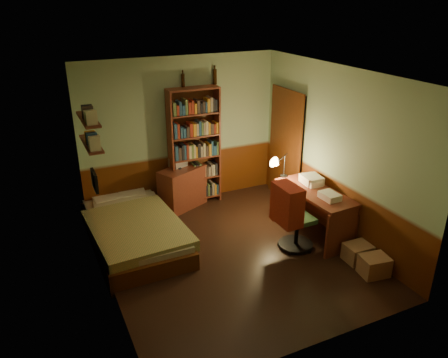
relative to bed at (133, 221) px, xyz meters
name	(u,v)px	position (x,y,z in m)	size (l,w,h in m)	color
floor	(231,254)	(1.19, -0.97, -0.34)	(3.50, 4.00, 0.02)	black
ceiling	(233,74)	(1.19, -0.97, 2.28)	(3.50, 4.00, 0.02)	silver
wall_back	(181,132)	(1.19, 1.04, 0.97)	(3.50, 0.02, 2.60)	#8FAC89
wall_left	(99,195)	(-0.57, -0.97, 0.97)	(0.02, 4.00, 2.60)	#8FAC89
wall_right	(337,153)	(2.95, -0.97, 0.97)	(0.02, 4.00, 2.60)	#8FAC89
wall_front	(323,243)	(1.19, -2.98, 0.97)	(3.50, 0.02, 2.60)	#8FAC89
doorway	(287,147)	(2.91, 0.33, 0.67)	(0.06, 0.90, 2.00)	black
door_trim	(285,147)	(2.88, 0.33, 0.67)	(0.02, 0.98, 2.08)	#47210C
bed	(133,221)	(0.00, 0.00, 0.00)	(1.20, 2.25, 0.67)	olive
dresser	(182,188)	(1.09, 0.79, 0.03)	(0.82, 0.41, 0.73)	maroon
mini_stereo	(178,162)	(1.07, 0.92, 0.47)	(0.27, 0.21, 0.15)	#B2B2B7
bookshelf	(194,148)	(1.37, 0.88, 0.71)	(0.90, 0.28, 2.09)	maroon
bottle_left	(183,80)	(1.24, 0.99, 1.87)	(0.06, 0.06, 0.22)	black
bottle_right	(215,77)	(1.82, 0.99, 1.88)	(0.07, 0.07, 0.26)	black
desk	(313,212)	(2.62, -0.97, 0.04)	(0.57, 1.38, 0.74)	maroon
paper_stack	(313,180)	(2.75, -0.71, 0.47)	(0.24, 0.32, 0.13)	silver
desk_lamp	(285,159)	(2.49, -0.28, 0.71)	(0.18, 0.18, 0.61)	black
office_chair	(297,219)	(2.16, -1.20, 0.14)	(0.47, 0.41, 0.94)	#325E35
red_jacket	(279,168)	(1.93, -0.99, 0.90)	(0.27, 0.49, 0.58)	#AE2F20
wall_shelf_lower	(91,144)	(-0.45, 0.13, 1.27)	(0.20, 0.90, 0.03)	maroon
wall_shelf_upper	(88,119)	(-0.45, 0.13, 1.62)	(0.20, 0.90, 0.03)	maroon
framed_picture	(95,181)	(-0.53, -0.37, 0.92)	(0.04, 0.32, 0.26)	black
cardboard_box_a	(374,266)	(2.72, -2.24, -0.20)	(0.37, 0.29, 0.27)	#A27653
cardboard_box_b	(358,253)	(2.75, -1.88, -0.21)	(0.36, 0.30, 0.25)	#A27653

